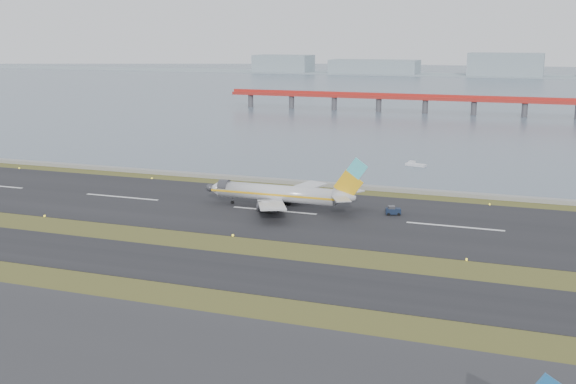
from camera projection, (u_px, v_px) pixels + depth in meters
name	position (u px, v px, depth m)	size (l,w,h in m)	color
ground	(216.00, 247.00, 134.87)	(1000.00, 1000.00, 0.00)	#3A4418
apron_strip	(11.00, 373.00, 84.45)	(1000.00, 50.00, 0.10)	#2E2D30
taxiway_strip	(186.00, 265.00, 123.86)	(1000.00, 18.00, 0.10)	black
runway_strip	(274.00, 211.00, 162.35)	(1000.00, 45.00, 0.10)	black
seawall	(316.00, 184.00, 189.75)	(1000.00, 2.50, 1.00)	gray
bay_water	(477.00, 86.00, 556.45)	(1400.00, 800.00, 1.30)	#4B576B
red_pier	(474.00, 100.00, 355.67)	(260.00, 5.00, 10.20)	#B4261E
far_shoreline	(509.00, 70.00, 697.19)	(1400.00, 80.00, 60.50)	#8B9CA4
airliner	(282.00, 194.00, 163.88)	(38.52, 32.89, 12.80)	silver
pushback_tug	(393.00, 211.00, 158.44)	(3.64, 2.77, 2.06)	#121D33
workboat_near	(415.00, 165.00, 217.90)	(6.58, 3.46, 1.53)	silver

